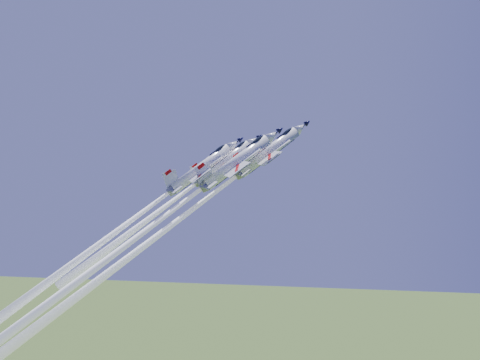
# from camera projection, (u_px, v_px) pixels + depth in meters

# --- Properties ---
(jet_lead) EXTENTS (46.68, 23.14, 46.53)m
(jet_lead) POSITION_uv_depth(u_px,v_px,m) (171.00, 226.00, 94.25)
(jet_lead) COLOR silver
(jet_left) EXTENTS (33.91, 17.23, 32.78)m
(jet_left) POSITION_uv_depth(u_px,v_px,m) (169.00, 204.00, 102.20)
(jet_left) COLOR silver
(jet_right) EXTENTS (52.30, 25.79, 52.50)m
(jet_right) POSITION_uv_depth(u_px,v_px,m) (115.00, 253.00, 89.29)
(jet_right) COLOR silver
(jet_slot) EXTENTS (38.90, 19.53, 38.19)m
(jet_slot) POSITION_uv_depth(u_px,v_px,m) (123.00, 226.00, 92.42)
(jet_slot) COLOR silver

